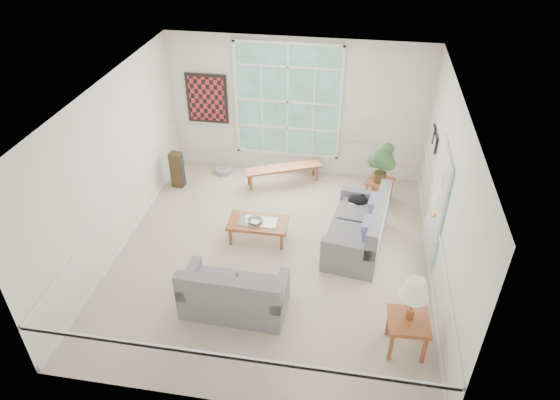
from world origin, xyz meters
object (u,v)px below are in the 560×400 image
object	(u,v)px
end_table	(379,191)
side_table	(406,334)
loveseat_front	(234,288)
loveseat_right	(357,224)
coffee_table	(258,230)

from	to	relation	value
end_table	side_table	xyz separation A→B (m)	(0.39, -3.76, 0.04)
loveseat_front	loveseat_right	bearing A→B (deg)	47.46
loveseat_front	side_table	distance (m)	2.61
end_table	loveseat_front	bearing A→B (deg)	-122.82
coffee_table	end_table	distance (m)	2.74
loveseat_right	coffee_table	xyz separation A→B (m)	(-1.78, -0.11, -0.28)
loveseat_front	coffee_table	xyz separation A→B (m)	(0.01, 1.75, -0.23)
side_table	end_table	bearing A→B (deg)	95.91
coffee_table	loveseat_front	bearing A→B (deg)	-90.88
loveseat_right	side_table	world-z (taller)	loveseat_right
coffee_table	side_table	size ratio (longest dim) A/B	1.87
loveseat_right	coffee_table	bearing A→B (deg)	-168.44
loveseat_front	side_table	xyz separation A→B (m)	(2.58, -0.36, -0.14)
loveseat_right	end_table	bearing A→B (deg)	83.27
loveseat_right	coffee_table	distance (m)	1.80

